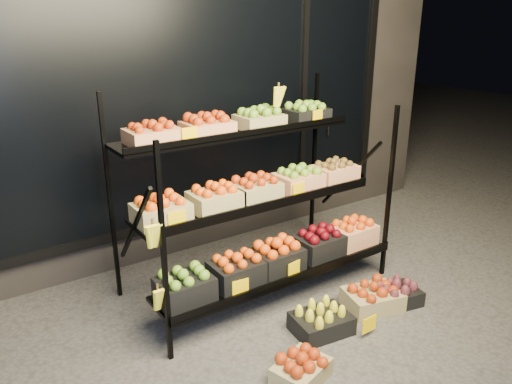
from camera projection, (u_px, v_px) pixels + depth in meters
ground at (306, 321)px, 3.75m from camera, size 24.00×24.00×0.00m
building at (152, 58)px, 5.18m from camera, size 6.00×2.08×3.50m
display_rack at (259, 200)px, 3.95m from camera, size 2.18×1.02×1.74m
tag_floor_b at (369, 329)px, 3.56m from camera, size 0.13×0.01×0.12m
floor_crate_left at (301, 368)px, 3.13m from camera, size 0.41×0.35×0.19m
floor_crate_midleft at (321, 320)px, 3.60m from camera, size 0.45×0.35×0.20m
floor_crate_midright at (373, 296)px, 3.90m from camera, size 0.48×0.41×0.21m
floor_crate_right at (396, 294)px, 3.95m from camera, size 0.41×0.34×0.19m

